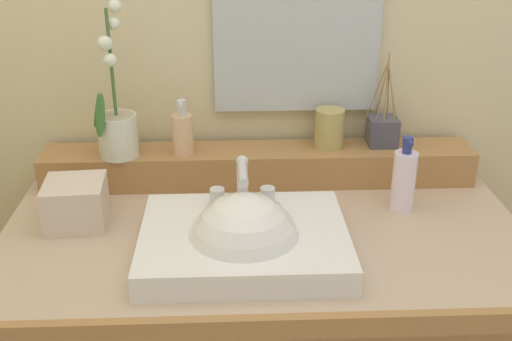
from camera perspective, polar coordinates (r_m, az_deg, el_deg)
name	(u,v)px	position (r m, az deg, el deg)	size (l,w,h in m)	color
wall_back	(255,9)	(1.66, -0.06, 14.61)	(3.03, 0.20, 2.53)	beige
back_ledge	(258,165)	(1.58, 0.23, 0.48)	(1.08, 0.13, 0.09)	#A87744
sink_basin	(244,245)	(1.27, -1.09, -6.86)	(0.42, 0.33, 0.26)	white
potted_plant	(117,123)	(1.53, -12.65, 4.25)	(0.11, 0.11, 0.37)	silver
soap_dispenser	(183,133)	(1.53, -6.74, 3.46)	(0.05, 0.05, 0.14)	#E2B489
tumbler_cup	(329,128)	(1.57, 6.75, 3.85)	(0.07, 0.07, 0.10)	tan
reed_diffuser	(382,130)	(1.61, 11.50, 3.66)	(0.08, 0.08, 0.24)	#464757
lotion_bottle	(404,179)	(1.47, 13.39, -0.80)	(0.05, 0.06, 0.18)	white
tissue_box	(76,203)	(1.44, -16.17, -2.90)	(0.13, 0.13, 0.10)	beige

